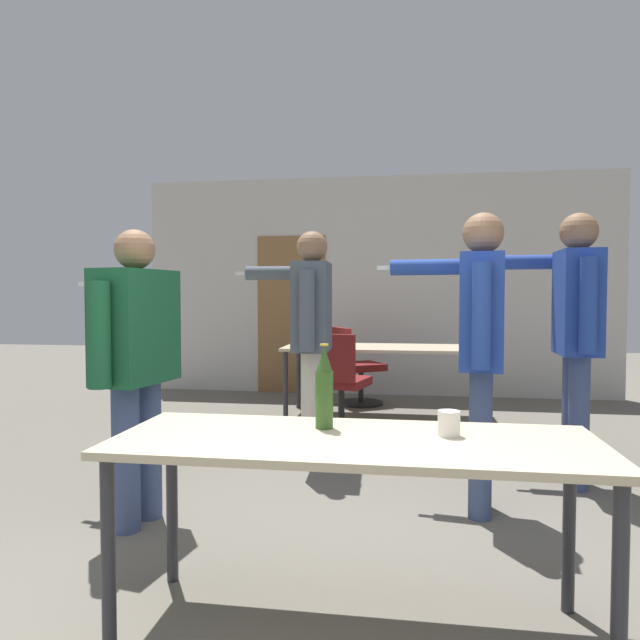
# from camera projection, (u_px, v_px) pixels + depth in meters

# --- Properties ---
(back_wall) EXTENTS (6.04, 0.12, 2.79)m
(back_wall) POSITION_uv_depth(u_px,v_px,m) (374.00, 287.00, 7.34)
(back_wall) COLOR beige
(back_wall) RESTS_ON ground_plane
(conference_table_near) EXTENTS (1.80, 0.67, 0.74)m
(conference_table_near) POSITION_uv_depth(u_px,v_px,m) (355.00, 458.00, 2.12)
(conference_table_near) COLOR #C6B793
(conference_table_near) RESTS_ON ground_plane
(conference_table_far) EXTENTS (2.04, 0.82, 0.74)m
(conference_table_far) POSITION_uv_depth(u_px,v_px,m) (383.00, 352.00, 5.94)
(conference_table_far) COLOR #C6B793
(conference_table_far) RESTS_ON ground_plane
(person_far_watching) EXTENTS (0.77, 0.70, 1.75)m
(person_far_watching) POSITION_uv_depth(u_px,v_px,m) (479.00, 332.00, 3.30)
(person_far_watching) COLOR #3D4C75
(person_far_watching) RESTS_ON ground_plane
(person_center_tall) EXTENTS (0.82, 0.69, 1.76)m
(person_center_tall) POSITION_uv_depth(u_px,v_px,m) (310.00, 324.00, 4.34)
(person_center_tall) COLOR beige
(person_center_tall) RESTS_ON ground_plane
(person_right_polo) EXTENTS (0.75, 0.79, 1.63)m
(person_right_polo) POSITION_uv_depth(u_px,v_px,m) (134.00, 350.00, 3.14)
(person_right_polo) COLOR #3D4C75
(person_right_polo) RESTS_ON ground_plane
(person_near_casual) EXTENTS (0.81, 0.67, 1.82)m
(person_near_casual) POSITION_uv_depth(u_px,v_px,m) (575.00, 321.00, 3.78)
(person_near_casual) COLOR #3D4C75
(person_near_casual) RESTS_ON ground_plane
(office_chair_near_pushed) EXTENTS (0.68, 0.65, 0.91)m
(office_chair_near_pushed) POSITION_uv_depth(u_px,v_px,m) (355.00, 369.00, 6.64)
(office_chair_near_pushed) COLOR black
(office_chair_near_pushed) RESTS_ON ground_plane
(office_chair_far_left) EXTENTS (0.56, 0.61, 0.93)m
(office_chair_far_left) POSITION_uv_depth(u_px,v_px,m) (338.00, 387.00, 5.21)
(office_chair_far_left) COLOR black
(office_chair_far_left) RESTS_ON ground_plane
(beer_bottle) EXTENTS (0.07, 0.07, 0.34)m
(beer_bottle) POSITION_uv_depth(u_px,v_px,m) (324.00, 389.00, 2.27)
(beer_bottle) COLOR #2D511E
(beer_bottle) RESTS_ON conference_table_near
(drink_cup) EXTENTS (0.08, 0.08, 0.10)m
(drink_cup) POSITION_uv_depth(u_px,v_px,m) (449.00, 423.00, 2.14)
(drink_cup) COLOR silver
(drink_cup) RESTS_ON conference_table_near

